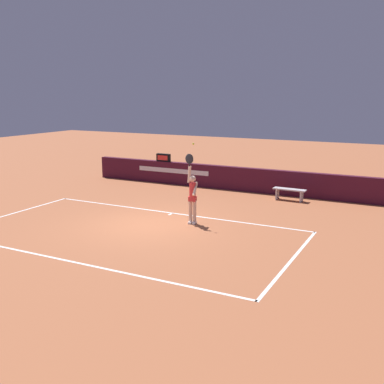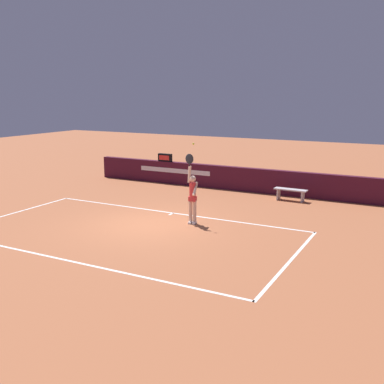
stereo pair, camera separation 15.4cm
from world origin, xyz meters
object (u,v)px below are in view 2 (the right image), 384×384
at_px(tennis_player, 192,195).
at_px(courtside_bench_near, 291,192).
at_px(tennis_ball, 193,144).
at_px(speed_display, 165,158).

relative_size(tennis_player, courtside_bench_near, 1.75).
height_order(tennis_player, tennis_ball, tennis_ball).
xyz_separation_m(tennis_player, tennis_ball, (0.03, 0.00, 1.73)).
bearing_deg(speed_display, tennis_ball, -51.62).
height_order(speed_display, tennis_ball, tennis_ball).
height_order(tennis_ball, courtside_bench_near, tennis_ball).
bearing_deg(speed_display, courtside_bench_near, -7.87).
distance_m(tennis_player, tennis_ball, 1.73).
bearing_deg(tennis_ball, speed_display, 128.38).
distance_m(speed_display, courtside_bench_near, 6.69).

